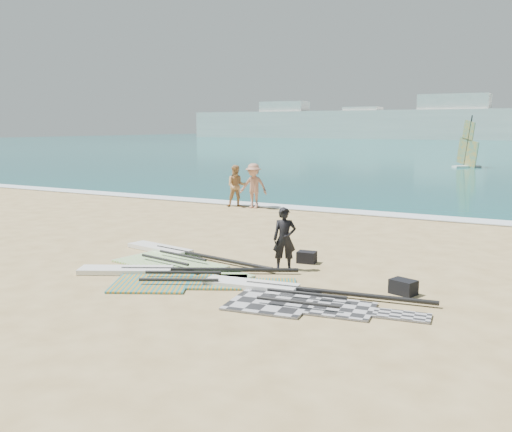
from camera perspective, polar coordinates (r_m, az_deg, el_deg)
The scene contains 12 objects.
ground at distance 13.38m, azimuth -6.40°, elevation -6.75°, with size 300.00×300.00×0.00m, color tan.
surf_line at distance 24.28m, azimuth 10.44°, elevation 0.27°, with size 300.00×1.20×0.04m, color white.
far_town at distance 162.20m, azimuth 20.60°, elevation 8.72°, with size 160.00×8.00×12.00m.
rig_grey at distance 12.25m, azimuth 3.18°, elevation -7.95°, with size 5.20×2.28×0.20m.
rig_green at distance 15.92m, azimuth -8.28°, elevation -4.05°, with size 5.22×2.50×0.20m.
rig_orange at distance 13.95m, azimuth -9.06°, elevation -5.94°, with size 5.43×3.61×0.20m.
gear_bag_near at distance 15.31m, azimuth 5.10°, elevation -4.12°, with size 0.48×0.35×0.31m, color black.
gear_bag_far at distance 12.87m, azimuth 14.52°, elevation -6.88°, with size 0.54×0.37×0.32m, color black.
person_wetsuit at distance 14.40m, azimuth 2.87°, elevation -2.30°, with size 0.58×0.38×1.60m, color black.
beachgoer_left at distance 25.72m, azimuth -1.96°, elevation 3.01°, with size 0.92×0.72×1.89m, color tan.
beachgoer_mid at distance 25.28m, azimuth -0.25°, elevation 3.03°, with size 1.28×0.74×1.99m, color tan.
windsurfer_left at distance 53.60m, azimuth 20.39°, elevation 5.97°, with size 2.33×2.29×4.59m.
Camera 1 is at (7.42, -10.53, 3.61)m, focal length 40.00 mm.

